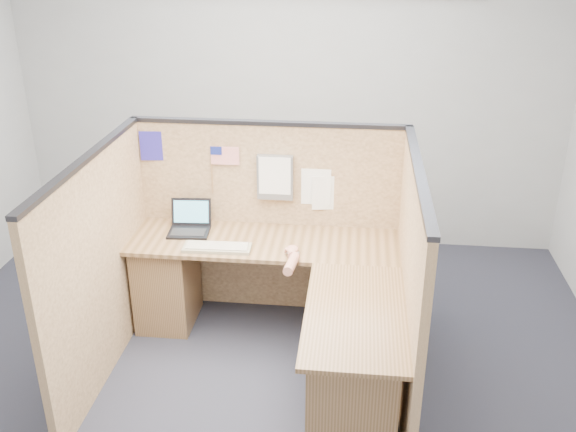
# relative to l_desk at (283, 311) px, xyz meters

# --- Properties ---
(floor) EXTENTS (5.00, 5.00, 0.00)m
(floor) POSITION_rel_l_desk_xyz_m (-0.18, -0.29, -0.39)
(floor) COLOR black
(floor) RESTS_ON ground
(wall_back) EXTENTS (5.00, 0.00, 5.00)m
(wall_back) POSITION_rel_l_desk_xyz_m (-0.18, 1.96, 1.01)
(wall_back) COLOR #AEB1B3
(wall_back) RESTS_ON floor
(cubicle_partitions) EXTENTS (2.06, 1.83, 1.53)m
(cubicle_partitions) POSITION_rel_l_desk_xyz_m (-0.18, 0.14, 0.38)
(cubicle_partitions) COLOR brown
(cubicle_partitions) RESTS_ON floor
(l_desk) EXTENTS (1.95, 1.75, 0.73)m
(l_desk) POSITION_rel_l_desk_xyz_m (0.00, 0.00, 0.00)
(l_desk) COLOR brown
(l_desk) RESTS_ON floor
(laptop) EXTENTS (0.31, 0.31, 0.22)m
(laptop) POSITION_rel_l_desk_xyz_m (-0.75, 0.51, 0.39)
(laptop) COLOR black
(laptop) RESTS_ON l_desk
(keyboard) EXTENTS (0.48, 0.18, 0.03)m
(keyboard) POSITION_rel_l_desk_xyz_m (-0.49, 0.22, 0.35)
(keyboard) COLOR gray
(keyboard) RESTS_ON l_desk
(mouse) EXTENTS (0.11, 0.09, 0.04)m
(mouse) POSITION_rel_l_desk_xyz_m (0.04, 0.19, 0.36)
(mouse) COLOR #B5B5B9
(mouse) RESTS_ON l_desk
(hand_forearm) EXTENTS (0.10, 0.36, 0.08)m
(hand_forearm) POSITION_rel_l_desk_xyz_m (0.05, 0.06, 0.37)
(hand_forearm) COLOR tan
(hand_forearm) RESTS_ON l_desk
(blue_poster) EXTENTS (0.17, 0.02, 0.22)m
(blue_poster) POSITION_rel_l_desk_xyz_m (-1.06, 0.68, 0.93)
(blue_poster) COLOR #282096
(blue_poster) RESTS_ON cubicle_partitions
(american_flag) EXTENTS (0.22, 0.01, 0.37)m
(american_flag) POSITION_rel_l_desk_xyz_m (-0.53, 0.67, 0.86)
(american_flag) COLOR olive
(american_flag) RESTS_ON cubicle_partitions
(file_holder) EXTENTS (0.27, 0.05, 0.34)m
(file_holder) POSITION_rel_l_desk_xyz_m (-0.13, 0.66, 0.73)
(file_holder) COLOR slate
(file_holder) RESTS_ON cubicle_partitions
(paper_left) EXTENTS (0.22, 0.01, 0.28)m
(paper_left) POSITION_rel_l_desk_xyz_m (0.17, 0.68, 0.65)
(paper_left) COLOR white
(paper_left) RESTS_ON cubicle_partitions
(paper_right) EXTENTS (0.21, 0.03, 0.27)m
(paper_right) POSITION_rel_l_desk_xyz_m (0.24, 0.68, 0.61)
(paper_right) COLOR white
(paper_right) RESTS_ON cubicle_partitions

